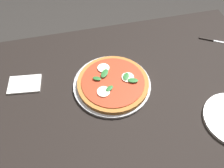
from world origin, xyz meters
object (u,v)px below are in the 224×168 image
Objects in this scene: dining_table at (113,107)px; knife at (212,40)px; serving_tray at (112,85)px; pizza at (113,83)px; napkin at (25,84)px.

knife is at bearing 20.03° from dining_table.
dining_table is 4.42× the size of serving_tray.
serving_tray is (0.01, 0.04, 0.11)m from dining_table.
knife is (0.53, 0.16, -0.02)m from pizza.
pizza is 0.36m from napkin.
pizza is (0.00, -0.00, 0.02)m from serving_tray.
dining_table is 4.86× the size of pizza.
napkin is at bearing 165.95° from serving_tray.
knife reaches higher than dining_table.
pizza reaches higher than knife.
napkin is 0.88m from knife.
napkin is at bearing 165.41° from pizza.
serving_tray is 0.55m from knife.
dining_table is at bearing -20.70° from napkin.
napkin is (-0.35, 0.09, -0.02)m from pizza.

